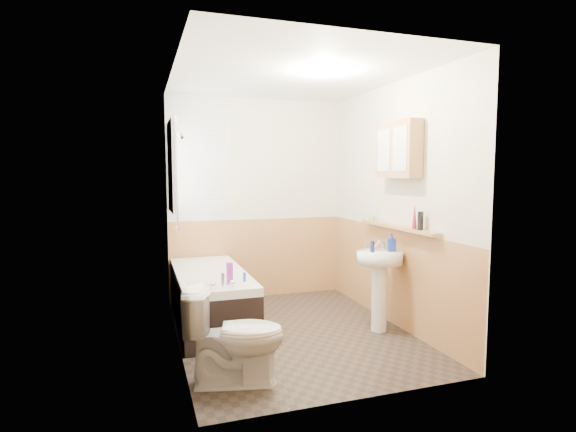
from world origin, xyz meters
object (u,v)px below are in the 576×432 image
(medicine_cabinet, at_px, (398,150))
(toilet, at_px, (235,336))
(bathtub, at_px, (211,296))
(pine_shelf, at_px, (397,227))
(sink, at_px, (380,274))

(medicine_cabinet, bearing_deg, toilet, -159.54)
(bathtub, xyz_separation_m, pine_shelf, (1.77, -0.72, 0.75))
(toilet, xyz_separation_m, pine_shelf, (1.80, 0.70, 0.68))
(bathtub, bearing_deg, pine_shelf, -22.02)
(pine_shelf, bearing_deg, medicine_cabinet, -126.25)
(toilet, height_order, pine_shelf, pine_shelf)
(bathtub, height_order, toilet, toilet)
(toilet, bearing_deg, bathtub, 12.38)
(toilet, distance_m, pine_shelf, 2.05)
(toilet, bearing_deg, medicine_cabinet, -55.94)
(sink, bearing_deg, bathtub, 157.54)
(pine_shelf, bearing_deg, toilet, -158.77)
(sink, distance_m, medicine_cabinet, 1.24)
(sink, distance_m, pine_shelf, 0.51)
(pine_shelf, distance_m, medicine_cabinet, 0.77)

